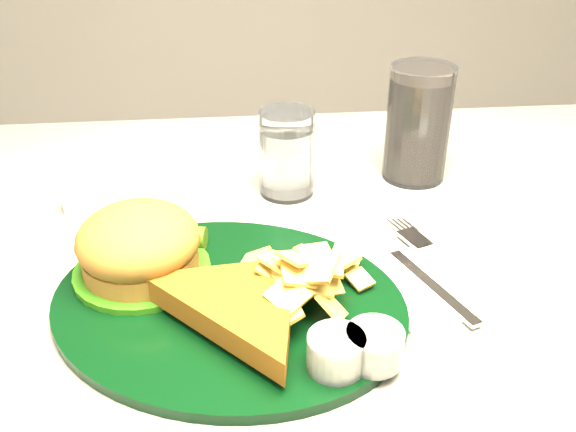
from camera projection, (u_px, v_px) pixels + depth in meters
name	position (u px, v px, depth m)	size (l,w,h in m)	color
dinner_plate	(227.00, 275.00, 0.59)	(0.34, 0.28, 0.08)	black
water_glass	(287.00, 153.00, 0.78)	(0.07, 0.07, 0.11)	white
cola_glass	(418.00, 124.00, 0.81)	(0.08, 0.08, 0.15)	black
fork_napkin	(430.00, 280.00, 0.63)	(0.13, 0.17, 0.01)	white
ramekin	(80.00, 200.00, 0.76)	(0.04, 0.04, 0.03)	white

